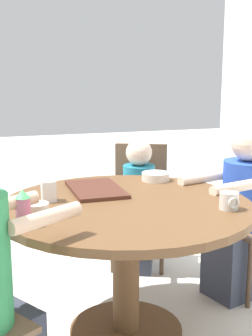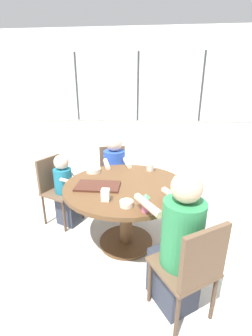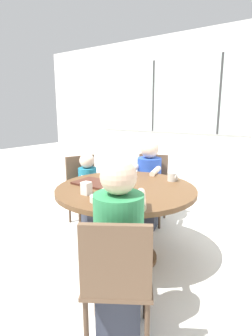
% 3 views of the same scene
% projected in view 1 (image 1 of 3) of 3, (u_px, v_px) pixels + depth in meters
% --- Properties ---
extents(ground_plane, '(16.00, 16.00, 0.00)m').
position_uv_depth(ground_plane, '(126.00, 332.00, 2.51)').
color(ground_plane, beige).
extents(dining_table, '(1.29, 1.29, 0.72)m').
position_uv_depth(dining_table, '(126.00, 232.00, 2.40)').
color(dining_table, brown).
rests_on(dining_table, ground_plane).
extents(chair_for_toddler, '(0.53, 0.53, 0.86)m').
position_uv_depth(chair_for_toddler, '(140.00, 193.00, 3.40)').
color(chair_for_toddler, brown).
rests_on(chair_for_toddler, ground_plane).
extents(person_man_blue_shirt, '(0.43, 0.59, 1.07)m').
position_uv_depth(person_man_blue_shirt, '(242.00, 218.00, 2.87)').
color(person_man_blue_shirt, '#333847').
rests_on(person_man_blue_shirt, ground_plane).
extents(person_toddler, '(0.45, 0.36, 0.92)m').
position_uv_depth(person_toddler, '(138.00, 209.00, 3.26)').
color(person_toddler, '#333847').
rests_on(person_toddler, ground_plane).
extents(food_tray_dark, '(0.44, 0.27, 0.02)m').
position_uv_depth(food_tray_dark, '(96.00, 189.00, 2.60)').
color(food_tray_dark, '#472319').
rests_on(food_tray_dark, dining_table).
extents(coffee_mug, '(0.10, 0.09, 0.08)m').
position_uv_depth(coffee_mug, '(229.00, 201.00, 2.24)').
color(coffee_mug, beige).
rests_on(coffee_mug, dining_table).
extents(sippy_cup, '(0.07, 0.07, 0.16)m').
position_uv_depth(sippy_cup, '(23.00, 207.00, 2.00)').
color(sippy_cup, '#CC668C').
rests_on(sippy_cup, dining_table).
extents(milk_carton_small, '(0.07, 0.07, 0.11)m').
position_uv_depth(milk_carton_small, '(49.00, 191.00, 2.39)').
color(milk_carton_small, silver).
rests_on(milk_carton_small, dining_table).
extents(bowl_white_shallow, '(0.12, 0.12, 0.05)m').
position_uv_depth(bowl_white_shallow, '(36.00, 208.00, 2.18)').
color(bowl_white_shallow, silver).
rests_on(bowl_white_shallow, dining_table).
extents(bowl_cereal, '(0.17, 0.17, 0.05)m').
position_uv_depth(bowl_cereal, '(156.00, 176.00, 2.84)').
color(bowl_cereal, silver).
rests_on(bowl_cereal, dining_table).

